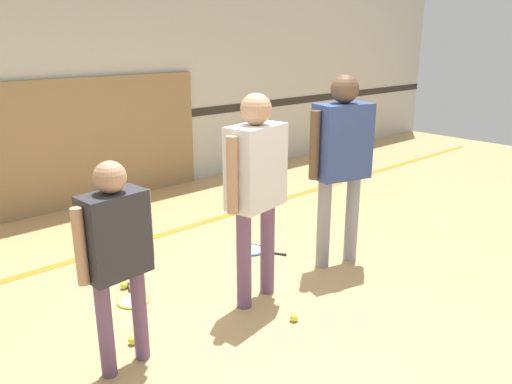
# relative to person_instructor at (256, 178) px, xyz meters

# --- Properties ---
(ground_plane) EXTENTS (16.00, 16.00, 0.00)m
(ground_plane) POSITION_rel_person_instructor_xyz_m (-0.08, -0.11, -1.05)
(ground_plane) COLOR tan
(wall_back) EXTENTS (16.00, 0.07, 3.20)m
(wall_back) POSITION_rel_person_instructor_xyz_m (-0.08, 3.37, 0.54)
(wall_back) COLOR beige
(wall_back) RESTS_ON ground_plane
(wall_panel) EXTENTS (2.77, 0.05, 1.62)m
(wall_panel) POSITION_rel_person_instructor_xyz_m (0.30, 3.31, -0.24)
(wall_panel) COLOR #93754C
(wall_panel) RESTS_ON ground_plane
(floor_stripe) EXTENTS (14.40, 0.10, 0.01)m
(floor_stripe) POSITION_rel_person_instructor_xyz_m (-0.08, 1.75, -1.05)
(floor_stripe) COLOR orange
(floor_stripe) RESTS_ON ground_plane
(person_instructor) EXTENTS (0.64, 0.34, 1.70)m
(person_instructor) POSITION_rel_person_instructor_xyz_m (0.00, 0.00, 0.00)
(person_instructor) COLOR #6B4C70
(person_instructor) RESTS_ON ground_plane
(person_student_left) EXTENTS (0.53, 0.25, 1.41)m
(person_student_left) POSITION_rel_person_instructor_xyz_m (-1.24, -0.09, -0.18)
(person_student_left) COLOR #6B4C70
(person_student_left) RESTS_ON ground_plane
(person_student_right) EXTENTS (0.66, 0.40, 1.79)m
(person_student_right) POSITION_rel_person_instructor_xyz_m (1.05, 0.00, 0.05)
(person_student_right) COLOR gray
(person_student_right) RESTS_ON ground_plane
(racket_spare_on_floor) EXTENTS (0.34, 0.48, 0.03)m
(racket_spare_on_floor) POSITION_rel_person_instructor_xyz_m (-0.79, 0.66, -1.04)
(racket_spare_on_floor) COLOR #C6D838
(racket_spare_on_floor) RESTS_ON ground_plane
(racket_second_spare) EXTENTS (0.40, 0.54, 0.03)m
(racket_second_spare) POSITION_rel_person_instructor_xyz_m (0.63, 0.75, -1.04)
(racket_second_spare) COLOR blue
(racket_second_spare) RESTS_ON ground_plane
(tennis_ball_near_instructor) EXTENTS (0.07, 0.07, 0.07)m
(tennis_ball_near_instructor) POSITION_rel_person_instructor_xyz_m (-0.01, -0.45, -1.02)
(tennis_ball_near_instructor) COLOR #CCE038
(tennis_ball_near_instructor) RESTS_ON ground_plane
(tennis_ball_by_spare_racket) EXTENTS (0.07, 0.07, 0.07)m
(tennis_ball_by_spare_racket) POSITION_rel_person_instructor_xyz_m (-0.74, 0.90, -1.02)
(tennis_ball_by_spare_racket) COLOR #CCE038
(tennis_ball_by_spare_racket) RESTS_ON ground_plane
(tennis_ball_stray_left) EXTENTS (0.07, 0.07, 0.07)m
(tennis_ball_stray_left) POSITION_rel_person_instructor_xyz_m (-1.09, 0.11, -1.02)
(tennis_ball_stray_left) COLOR #CCE038
(tennis_ball_stray_left) RESTS_ON ground_plane
(tennis_ball_stray_right) EXTENTS (0.07, 0.07, 0.07)m
(tennis_ball_stray_right) POSITION_rel_person_instructor_xyz_m (-0.70, 0.82, -1.02)
(tennis_ball_stray_right) COLOR #CCE038
(tennis_ball_stray_right) RESTS_ON ground_plane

